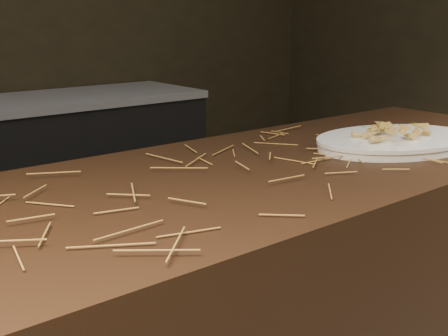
{
  "coord_description": "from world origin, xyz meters",
  "views": [
    {
      "loc": [
        -0.69,
        -0.64,
        1.25
      ],
      "look_at": [
        -0.03,
        0.18,
        0.96
      ],
      "focal_mm": 45.0,
      "sensor_mm": 36.0,
      "label": 1
    }
  ],
  "objects": [
    {
      "name": "back_counter",
      "position": [
        0.3,
        2.18,
        0.42
      ],
      "size": [
        1.82,
        0.62,
        0.84
      ],
      "color": "black",
      "rests_on": "ground"
    },
    {
      "name": "serving_fork",
      "position": [
        0.76,
        0.18,
        0.93
      ],
      "size": [
        0.12,
        0.14,
        0.0
      ],
      "primitive_type": "cube",
      "rotation": [
        0.0,
        0.0,
        -0.7
      ],
      "color": "silver",
      "rests_on": "serving_platter"
    },
    {
      "name": "serving_platter",
      "position": [
        0.61,
        0.23,
        0.91
      ],
      "size": [
        0.52,
        0.4,
        0.02
      ],
      "primitive_type": null,
      "rotation": [
        0.0,
        0.0,
        -0.21
      ],
      "color": "white",
      "rests_on": "main_counter"
    },
    {
      "name": "straw_bedding",
      "position": [
        0.0,
        0.3,
        0.91
      ],
      "size": [
        1.4,
        0.6,
        0.02
      ],
      "primitive_type": null,
      "color": "#A87632",
      "rests_on": "main_counter"
    },
    {
      "name": "roasted_veg_heap",
      "position": [
        0.61,
        0.23,
        0.95
      ],
      "size": [
        0.26,
        0.21,
        0.05
      ],
      "primitive_type": null,
      "rotation": [
        0.0,
        0.0,
        -0.21
      ],
      "color": "tan",
      "rests_on": "serving_platter"
    }
  ]
}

